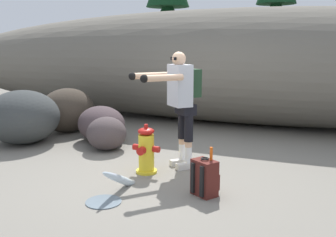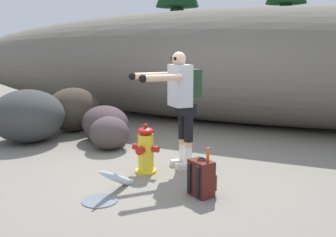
# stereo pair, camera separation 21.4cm
# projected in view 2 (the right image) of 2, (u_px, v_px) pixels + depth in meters

# --- Properties ---
(ground_plane) EXTENTS (56.00, 56.00, 0.04)m
(ground_plane) POSITION_uv_depth(u_px,v_px,m) (162.00, 171.00, 5.55)
(ground_plane) COLOR slate
(dirt_embankment) EXTENTS (17.76, 3.20, 2.63)m
(dirt_embankment) POSITION_uv_depth(u_px,v_px,m) (236.00, 66.00, 8.87)
(dirt_embankment) COLOR #666056
(dirt_embankment) RESTS_ON ground_plane
(fire_hydrant) EXTENTS (0.40, 0.35, 0.71)m
(fire_hydrant) POSITION_uv_depth(u_px,v_px,m) (146.00, 151.00, 5.40)
(fire_hydrant) COLOR yellow
(fire_hydrant) RESTS_ON ground_plane
(hydrant_water_jet) EXTENTS (0.42, 1.22, 0.61)m
(hydrant_water_jet) POSITION_uv_depth(u_px,v_px,m) (119.00, 183.00, 4.80)
(hydrant_water_jet) COLOR silver
(hydrant_water_jet) RESTS_ON ground_plane
(utility_worker) EXTENTS (0.94, 0.98, 1.70)m
(utility_worker) POSITION_uv_depth(u_px,v_px,m) (181.00, 96.00, 5.47)
(utility_worker) COLOR beige
(utility_worker) RESTS_ON ground_plane
(spare_backpack) EXTENTS (0.36, 0.36, 0.47)m
(spare_backpack) POSITION_uv_depth(u_px,v_px,m) (202.00, 178.00, 4.58)
(spare_backpack) COLOR #511E19
(spare_backpack) RESTS_ON ground_plane
(boulder_large) EXTENTS (1.32, 1.26, 0.67)m
(boulder_large) POSITION_uv_depth(u_px,v_px,m) (105.00, 123.00, 7.22)
(boulder_large) COLOR #443739
(boulder_large) RESTS_ON ground_plane
(boulder_mid) EXTENTS (1.47, 1.51, 0.99)m
(boulder_mid) POSITION_uv_depth(u_px,v_px,m) (28.00, 116.00, 7.11)
(boulder_mid) COLOR #363A3A
(boulder_mid) RESTS_ON ground_plane
(boulder_small) EXTENTS (1.22, 1.40, 0.92)m
(boulder_small) POSITION_uv_depth(u_px,v_px,m) (73.00, 110.00, 8.03)
(boulder_small) COLOR #3C332A
(boulder_small) RESTS_ON ground_plane
(boulder_outlier) EXTENTS (0.97, 0.97, 0.58)m
(boulder_outlier) POSITION_uv_depth(u_px,v_px,m) (109.00, 133.00, 6.64)
(boulder_outlier) COLOR #453B3C
(boulder_outlier) RESTS_ON ground_plane
(pine_tree_far_left) EXTENTS (2.33, 2.33, 5.19)m
(pine_tree_far_left) POSITION_uv_depth(u_px,v_px,m) (177.00, 17.00, 13.39)
(pine_tree_far_left) COLOR #47331E
(pine_tree_far_left) RESTS_ON ground_plane
(pine_tree_left) EXTENTS (1.86, 1.86, 4.82)m
(pine_tree_left) POSITION_uv_depth(u_px,v_px,m) (285.00, 14.00, 11.50)
(pine_tree_left) COLOR #47331E
(pine_tree_left) RESTS_ON ground_plane
(survey_stake) EXTENTS (0.04, 0.04, 0.60)m
(survey_stake) POSITION_uv_depth(u_px,v_px,m) (208.00, 172.00, 4.56)
(survey_stake) COLOR #E55914
(survey_stake) RESTS_ON ground_plane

